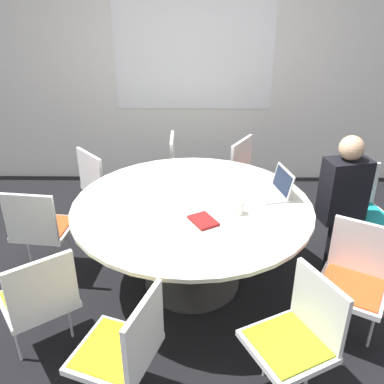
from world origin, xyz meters
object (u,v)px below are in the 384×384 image
(chair_5, at_px, (39,297))
(chair_0, at_px, (361,206))
(person_0, at_px, (344,194))
(coffee_cup, at_px, (238,207))
(chair_8, at_px, (355,275))
(chair_7, at_px, (298,333))
(chair_3, at_px, (104,183))
(chair_6, at_px, (125,347))
(chair_4, at_px, (40,225))
(laptop, at_px, (276,188))
(chair_2, at_px, (185,168))
(chair_1, at_px, (252,175))
(spiral_notebook, at_px, (203,221))

(chair_5, bearing_deg, chair_0, -9.81)
(person_0, distance_m, coffee_cup, 1.02)
(chair_8, bearing_deg, chair_0, -81.44)
(chair_7, relative_size, chair_8, 1.00)
(chair_3, relative_size, chair_7, 1.00)
(person_0, bearing_deg, chair_6, 28.82)
(chair_3, xyz_separation_m, chair_8, (1.99, -1.42, 0.00))
(chair_4, distance_m, laptop, 1.93)
(chair_6, xyz_separation_m, coffee_cup, (0.70, 1.04, 0.30))
(chair_8, bearing_deg, chair_2, -26.65)
(coffee_cup, bearing_deg, laptop, 43.34)
(chair_1, relative_size, chair_7, 1.00)
(laptop, bearing_deg, chair_6, -50.66)
(chair_0, relative_size, laptop, 2.41)
(chair_7, bearing_deg, person_0, -52.18)
(chair_5, relative_size, chair_7, 1.00)
(chair_5, xyz_separation_m, laptop, (1.62, 0.94, 0.31))
(chair_4, height_order, laptop, laptop)
(chair_4, relative_size, chair_8, 1.00)
(chair_8, relative_size, coffee_cup, 8.55)
(chair_2, distance_m, person_0, 1.67)
(coffee_cup, bearing_deg, chair_6, -123.90)
(chair_1, xyz_separation_m, person_0, (0.67, -0.80, 0.20))
(chair_0, relative_size, chair_5, 1.00)
(laptop, bearing_deg, chair_5, -73.29)
(chair_0, relative_size, chair_4, 1.00)
(chair_7, height_order, coffee_cup, coffee_cup)
(chair_4, relative_size, chair_7, 1.00)
(coffee_cup, bearing_deg, chair_1, 78.32)
(chair_2, height_order, laptop, laptop)
(laptop, height_order, coffee_cup, laptop)
(chair_7, xyz_separation_m, spiral_notebook, (-0.53, 0.80, 0.26))
(chair_3, xyz_separation_m, chair_4, (-0.36, -0.80, 0.00))
(chair_0, height_order, chair_3, same)
(chair_0, height_order, chair_1, same)
(chair_0, xyz_separation_m, laptop, (-0.81, -0.26, 0.31))
(chair_1, bearing_deg, chair_5, -7.83)
(chair_1, bearing_deg, chair_0, 85.02)
(coffee_cup, bearing_deg, chair_3, 139.98)
(chair_4, distance_m, person_0, 2.52)
(chair_6, bearing_deg, chair_5, 76.14)
(chair_0, distance_m, chair_7, 1.73)
(chair_3, height_order, chair_6, same)
(chair_4, relative_size, laptop, 2.41)
(chair_3, distance_m, spiral_notebook, 1.52)
(chair_7, distance_m, chair_8, 0.72)
(chair_8, bearing_deg, chair_4, 14.51)
(chair_1, relative_size, chair_6, 1.00)
(chair_0, distance_m, person_0, 0.32)
(chair_4, bearing_deg, laptop, 9.11)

